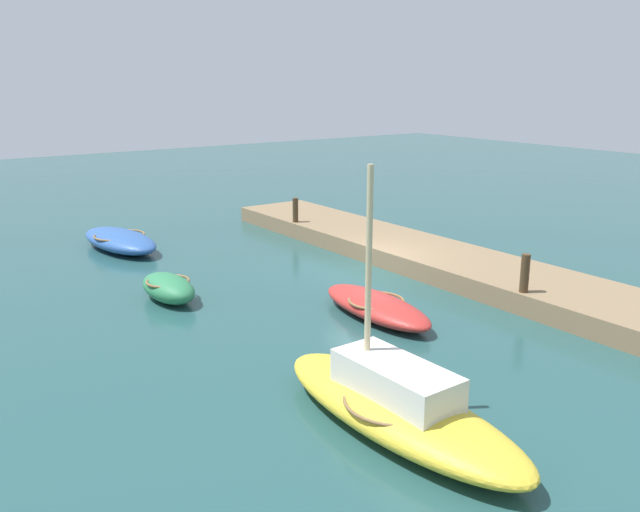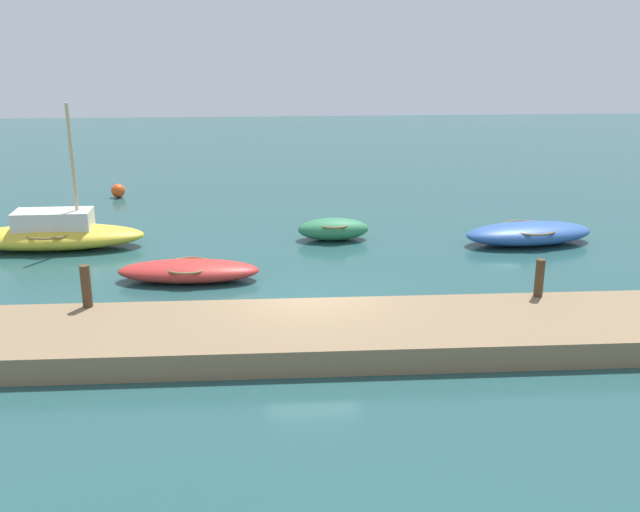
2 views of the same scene
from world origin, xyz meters
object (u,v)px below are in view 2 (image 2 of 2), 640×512
Objects in this scene: mooring_post_west at (86,286)px; motorboat_blue at (529,233)px; rowboat_red at (189,271)px; marker_buoy at (118,191)px; mooring_post_mid_west at (539,278)px; sailboat_yellow at (53,234)px; dinghy_green at (333,229)px.

motorboat_blue is at bearing 26.28° from mooring_post_west.
rowboat_red reaches higher than marker_buoy.
mooring_post_mid_west reaches higher than marker_buoy.
sailboat_yellow reaches higher than mooring_post_west.
motorboat_blue is 15.12m from mooring_post_west.
marker_buoy is (-8.88, 7.17, -0.10)m from dinghy_green.
sailboat_yellow reaches higher than rowboat_red.
rowboat_red is 0.90× the size of motorboat_blue.
rowboat_red is 11.84m from motorboat_blue.
motorboat_blue is at bearing -8.88° from dinghy_green.
rowboat_red is at bearing -139.98° from dinghy_green.
rowboat_red is (4.93, -3.65, -0.19)m from sailboat_yellow.
sailboat_yellow is 6.16× the size of mooring_post_mid_west.
mooring_post_west is (-2.12, -3.54, 0.84)m from rowboat_red.
marker_buoy is (-13.59, 14.78, -0.82)m from mooring_post_mid_west.
mooring_post_west reaches higher than rowboat_red.
motorboat_blue is at bearing -27.38° from marker_buoy.
dinghy_green is 11.41m from marker_buoy.
dinghy_green is at bearing 48.28° from mooring_post_west.
rowboat_red is 1.69× the size of dinghy_green.
marker_buoy is at bearing 145.81° from motorboat_blue.
sailboat_yellow reaches higher than mooring_post_mid_west.
mooring_post_west reaches higher than marker_buoy.
dinghy_green reaches higher than marker_buoy.
dinghy_green is at bearing -38.89° from marker_buoy.
rowboat_red is at bearing -69.44° from marker_buoy.
mooring_post_west is at bearing -132.75° from dinghy_green.
mooring_post_mid_west is at bearing -18.13° from rowboat_red.
mooring_post_mid_west reaches higher than rowboat_red.
rowboat_red is 6.19m from dinghy_green.
dinghy_green is (4.67, 4.07, 0.08)m from rowboat_red.
dinghy_green is 6.81m from motorboat_blue.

